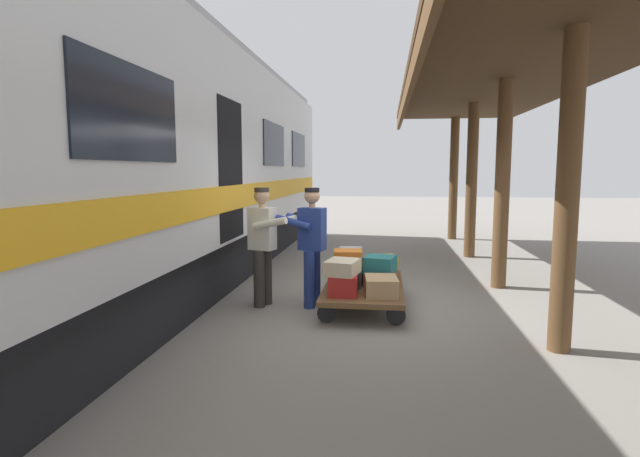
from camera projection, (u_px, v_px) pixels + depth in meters
ground_plane at (375, 307)px, 7.18m from camera, size 60.00×60.00×0.00m
platform_canopy at (529, 70)px, 6.55m from camera, size 3.20×15.69×3.56m
train_car at (133, 162)px, 7.40m from camera, size 3.02×16.25×4.00m
luggage_cart at (364, 287)px, 7.22m from camera, size 1.13×2.14×0.32m
suitcase_tan_vintage at (381, 286)px, 6.59m from camera, size 0.46×0.58×0.24m
suitcase_slate_roller at (347, 275)px, 7.24m from camera, size 0.48×0.61×0.25m
suitcase_red_plastic at (343, 284)px, 6.65m from camera, size 0.38×0.55×0.27m
suitcase_navy_fabric at (350, 270)px, 7.82m from camera, size 0.51×0.52×0.17m
suitcase_brown_leather at (381, 278)px, 7.18m from camera, size 0.51×0.50×0.19m
suitcase_maroon_trunk at (382, 271)px, 7.76m from camera, size 0.43×0.51×0.17m
suitcase_teal_softside at (380, 264)px, 7.17m from camera, size 0.51×0.53×0.23m
suitcase_gray_aluminum at (350, 257)px, 7.83m from camera, size 0.36×0.55×0.25m
suitcase_cream_canvas at (342, 267)px, 6.61m from camera, size 0.48×0.56×0.19m
suitcase_yellow_case at (382, 261)px, 7.70m from camera, size 0.49×0.50×0.15m
suitcase_orange_carryall at (348, 258)px, 7.20m from camera, size 0.42×0.40×0.24m
porter_in_overalls at (311, 242)px, 7.13m from camera, size 0.73×0.55×1.70m
porter_by_door at (264, 242)px, 7.15m from camera, size 0.73×0.56×1.70m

